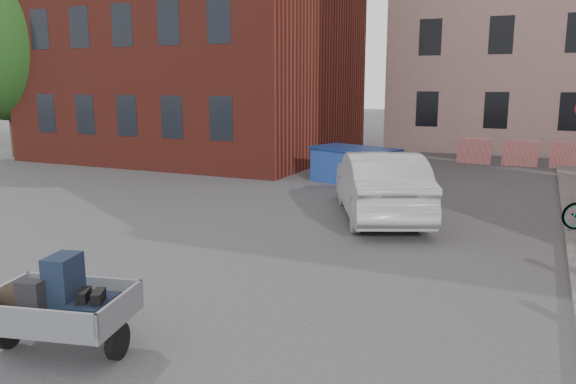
% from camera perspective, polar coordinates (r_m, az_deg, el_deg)
% --- Properties ---
extents(ground, '(120.00, 120.00, 0.00)m').
position_cam_1_polar(ground, '(10.24, -5.63, -7.12)').
color(ground, '#38383A').
rests_on(ground, ground).
extents(far_building, '(6.00, 6.00, 8.00)m').
position_cam_1_polar(far_building, '(39.31, -15.33, 11.83)').
color(far_building, maroon).
rests_on(far_building, ground).
extents(tree, '(5.28, 5.28, 8.30)m').
position_cam_1_polar(tree, '(27.27, -26.67, 14.08)').
color(tree, '#3D2B1C').
rests_on(tree, ground).
extents(barriers, '(4.70, 0.18, 1.00)m').
position_cam_1_polar(barriers, '(23.58, 22.50, 3.66)').
color(barriers, red).
rests_on(barriers, ground).
extents(trailer, '(1.81, 1.94, 1.20)m').
position_cam_1_polar(trailer, '(7.27, -22.28, -10.56)').
color(trailer, black).
rests_on(trailer, ground).
extents(dumpster, '(3.07, 2.29, 1.15)m').
position_cam_1_polar(dumpster, '(18.20, 6.77, 2.73)').
color(dumpster, navy).
rests_on(dumpster, ground).
extents(silver_car, '(3.54, 5.10, 1.59)m').
position_cam_1_polar(silver_car, '(13.57, 9.32, 0.76)').
color(silver_car, '#989B9F').
rests_on(silver_car, ground).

